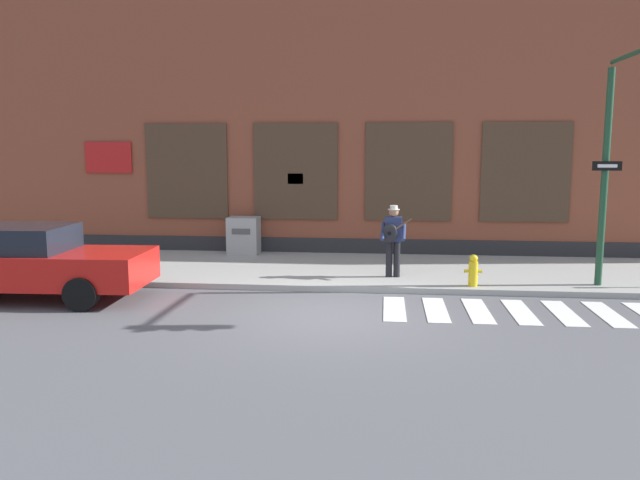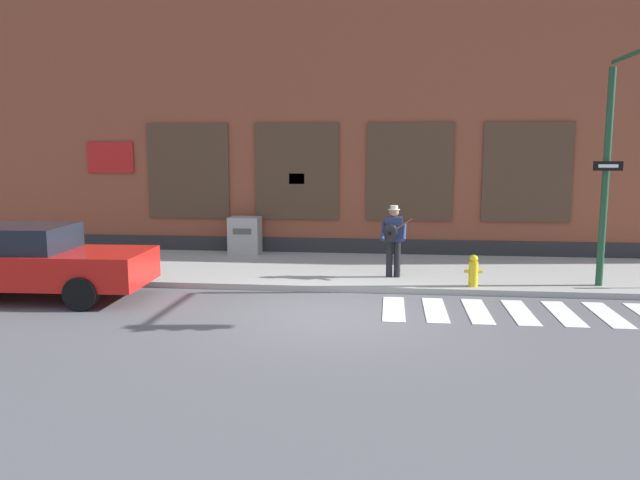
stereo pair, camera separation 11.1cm
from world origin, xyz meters
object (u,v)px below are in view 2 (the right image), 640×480
(busker, at_px, (393,237))
(traffic_light, at_px, (628,127))
(red_car, at_px, (34,262))
(fire_hydrant, at_px, (473,271))
(utility_box, at_px, (245,235))

(busker, xyz_separation_m, traffic_light, (4.46, -1.55, 2.42))
(red_car, bearing_deg, busker, 18.03)
(red_car, height_order, traffic_light, traffic_light)
(fire_hydrant, bearing_deg, utility_box, 148.22)
(red_car, bearing_deg, traffic_light, 4.13)
(red_car, xyz_separation_m, traffic_light, (11.84, 0.85, 2.73))
(busker, bearing_deg, utility_box, 145.60)
(traffic_light, bearing_deg, busker, 160.89)
(red_car, distance_m, busker, 7.77)
(busker, height_order, fire_hydrant, busker)
(red_car, bearing_deg, utility_box, 58.58)
(traffic_light, distance_m, utility_box, 10.10)
(red_car, distance_m, fire_hydrant, 9.26)
(traffic_light, distance_m, fire_hydrant, 4.14)
(red_car, height_order, fire_hydrant, red_car)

